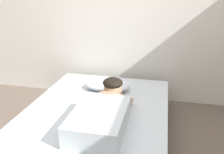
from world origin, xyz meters
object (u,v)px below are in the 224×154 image
(person_lying, at_px, (104,110))
(coffee_cup, at_px, (116,90))
(cell_phone, at_px, (72,138))
(bed, at_px, (96,127))
(pillow, at_px, (108,85))

(person_lying, bearing_deg, coffee_cup, 91.07)
(person_lying, relative_size, cell_phone, 6.57)
(coffee_cup, height_order, cell_phone, coffee_cup)
(person_lying, bearing_deg, bed, 129.95)
(coffee_cup, distance_m, cell_phone, 0.92)
(person_lying, height_order, cell_phone, person_lying)
(cell_phone, bearing_deg, person_lying, 60.42)
(person_lying, bearing_deg, pillow, 100.99)
(bed, xyz_separation_m, pillow, (-0.01, 0.52, 0.23))
(person_lying, distance_m, coffee_cup, 0.60)
(bed, distance_m, person_lying, 0.34)
(pillow, xyz_separation_m, coffee_cup, (0.12, -0.08, -0.02))
(pillow, bearing_deg, person_lying, -79.01)
(pillow, bearing_deg, bed, -89.41)
(bed, relative_size, pillow, 3.71)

